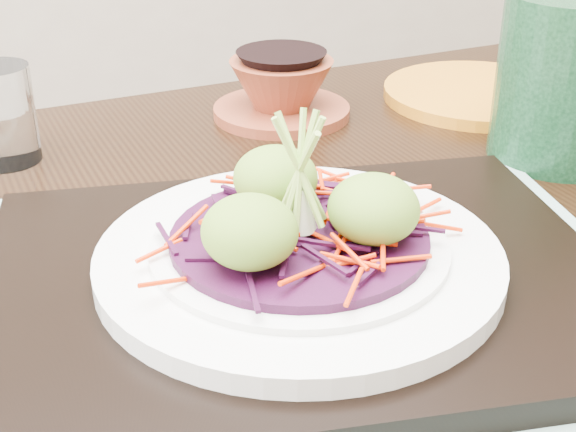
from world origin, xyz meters
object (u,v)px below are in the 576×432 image
object	(u,v)px
serving_tray	(299,279)
yellow_plate	(480,94)
dining_table	(283,372)
water_glass	(0,115)
white_plate	(299,256)
green_jar	(569,78)
terracotta_bowl_set	(282,91)

from	to	relation	value
serving_tray	yellow_plate	world-z (taller)	serving_tray
dining_table	water_glass	bearing A→B (deg)	119.21
white_plate	yellow_plate	world-z (taller)	white_plate
white_plate	water_glass	distance (m)	0.35
white_plate	green_jar	xyz separation A→B (m)	(0.32, 0.14, 0.04)
dining_table	green_jar	xyz separation A→B (m)	(0.31, 0.09, 0.18)
dining_table	water_glass	size ratio (longest dim) A/B	14.20
water_glass	yellow_plate	xyz separation A→B (m)	(0.50, -0.01, -0.04)
dining_table	terracotta_bowl_set	size ratio (longest dim) A/B	6.82
dining_table	serving_tray	distance (m)	0.12
terracotta_bowl_set	dining_table	bearing A→B (deg)	-110.89
serving_tray	terracotta_bowl_set	xyz separation A→B (m)	(0.11, 0.33, 0.01)
water_glass	terracotta_bowl_set	distance (m)	0.28
dining_table	yellow_plate	bearing A→B (deg)	33.34
terracotta_bowl_set	yellow_plate	distance (m)	0.23
water_glass	terracotta_bowl_set	xyz separation A→B (m)	(0.28, 0.02, -0.02)
white_plate	yellow_plate	xyz separation A→B (m)	(0.34, 0.30, -0.02)
dining_table	green_jar	size ratio (longest dim) A/B	8.46
water_glass	green_jar	bearing A→B (deg)	-20.10
terracotta_bowl_set	white_plate	bearing A→B (deg)	-109.10
serving_tray	terracotta_bowl_set	size ratio (longest dim) A/B	2.20
yellow_plate	terracotta_bowl_set	bearing A→B (deg)	172.31
dining_table	yellow_plate	world-z (taller)	yellow_plate
terracotta_bowl_set	green_jar	world-z (taller)	green_jar
green_jar	water_glass	bearing A→B (deg)	159.90
terracotta_bowl_set	green_jar	distance (m)	0.28
dining_table	terracotta_bowl_set	bearing A→B (deg)	65.36
water_glass	white_plate	bearing A→B (deg)	-62.14
serving_tray	green_jar	distance (m)	0.35
white_plate	terracotta_bowl_set	distance (m)	0.35
terracotta_bowl_set	serving_tray	bearing A→B (deg)	-109.10
serving_tray	white_plate	xyz separation A→B (m)	(0.00, -0.00, 0.02)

